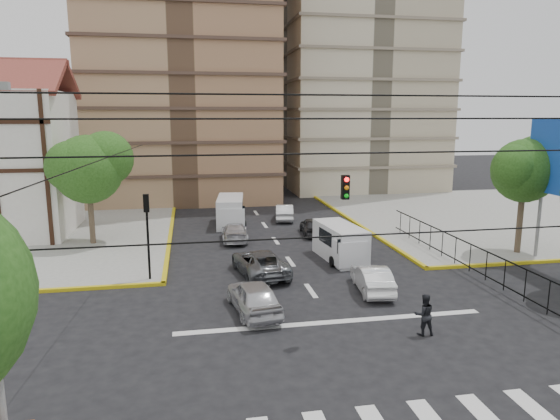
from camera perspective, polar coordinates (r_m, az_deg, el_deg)
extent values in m
plane|color=black|center=(20.18, 7.05, -13.93)|extent=(160.00, 160.00, 0.00)
cube|color=gray|center=(46.15, 23.60, -0.53)|extent=(26.00, 26.00, 0.15)
cube|color=silver|center=(21.22, 6.07, -12.60)|extent=(13.00, 0.40, 0.01)
cylinder|color=slate|center=(33.06, 27.44, -1.35)|extent=(0.20, 0.20, 4.00)
cylinder|color=#473828|center=(33.52, 25.74, -0.90)|extent=(0.36, 0.36, 4.48)
sphere|color=#204915|center=(33.11, 26.15, 4.06)|extent=(3.80, 3.80, 3.80)
sphere|color=#204915|center=(33.87, 27.23, 5.07)|extent=(3.04, 3.04, 3.04)
sphere|color=#204915|center=(32.40, 25.40, 4.33)|extent=(2.85, 2.85, 2.85)
cylinder|color=#473828|center=(34.63, -20.77, -0.42)|extent=(0.36, 0.36, 4.20)
sphere|color=#204915|center=(34.22, -21.10, 4.36)|extent=(4.40, 4.40, 4.40)
sphere|color=#204915|center=(34.27, -19.27, 5.60)|extent=(3.52, 3.52, 3.52)
sphere|color=#204915|center=(34.08, -22.67, 4.60)|extent=(3.30, 3.30, 3.30)
cylinder|color=black|center=(26.17, -14.81, -3.98)|extent=(0.12, 0.12, 3.50)
cube|color=black|center=(25.71, -15.05, 0.77)|extent=(0.28, 0.22, 0.90)
sphere|color=#FF0C0C|center=(25.66, -15.08, 1.43)|extent=(0.17, 0.17, 0.17)
cube|color=black|center=(18.53, 7.47, 2.60)|extent=(0.28, 0.22, 0.90)
cylinder|color=black|center=(10.39, 22.82, -2.07)|extent=(18.00, 0.03, 0.03)
cube|color=silver|center=(29.68, 6.86, -3.68)|extent=(2.27, 4.65, 2.06)
cube|color=silver|center=(28.07, 7.94, -4.84)|extent=(1.81, 1.25, 1.43)
cube|color=black|center=(27.65, 8.17, -4.02)|extent=(1.66, 0.28, 0.81)
cylinder|color=black|center=(28.31, 6.03, -5.88)|extent=(0.25, 0.63, 0.63)
cylinder|color=black|center=(28.83, 9.30, -5.66)|extent=(0.25, 0.63, 0.63)
cylinder|color=black|center=(30.97, 4.54, -4.40)|extent=(0.25, 0.63, 0.63)
cylinder|color=black|center=(31.44, 7.55, -4.23)|extent=(0.25, 0.63, 0.63)
cube|color=silver|center=(38.79, -5.69, -0.13)|extent=(2.47, 4.96, 2.19)
cube|color=silver|center=(36.95, -5.44, -0.90)|extent=(1.94, 1.35, 1.52)
cube|color=black|center=(36.52, -5.41, -0.20)|extent=(1.76, 0.31, 0.86)
cylinder|color=black|center=(37.39, -6.86, -1.76)|extent=(0.25, 0.67, 0.67)
cylinder|color=black|center=(37.54, -4.10, -1.66)|extent=(0.25, 0.67, 0.67)
cylinder|color=black|center=(40.37, -7.13, -0.83)|extent=(0.25, 0.67, 0.67)
cylinder|color=black|center=(40.51, -4.58, -0.74)|extent=(0.25, 0.67, 0.67)
imported|color=#BCBCC1|center=(21.83, -3.02, -9.84)|extent=(2.25, 4.43, 1.44)
imported|color=white|center=(24.71, 10.49, -7.71)|extent=(1.82, 4.06, 1.29)
imported|color=slate|center=(26.74, -2.31, -6.01)|extent=(2.92, 5.17, 1.36)
imported|color=silver|center=(34.03, -5.19, -2.51)|extent=(1.93, 4.28, 1.22)
imported|color=#262628|center=(35.61, 3.70, -1.86)|extent=(1.81, 3.79, 1.25)
imported|color=silver|center=(40.57, 0.50, -0.24)|extent=(2.04, 4.12, 1.30)
imported|color=black|center=(20.47, 16.14, -11.39)|extent=(0.85, 0.69, 1.66)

